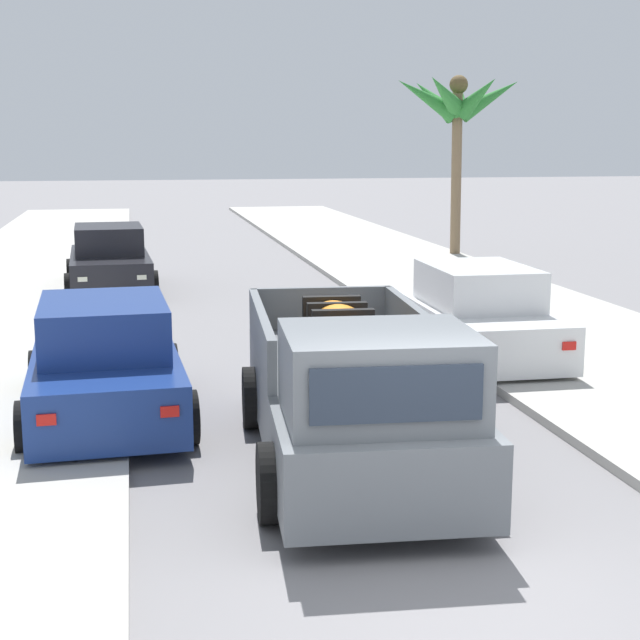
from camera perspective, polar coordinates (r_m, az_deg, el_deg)
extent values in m
plane|color=slate|center=(7.49, 9.01, -16.95)|extent=(160.00, 160.00, 0.00)
cube|color=#B2AFA8|center=(19.91, 10.51, 0.82)|extent=(4.91, 60.00, 0.12)
cube|color=silver|center=(18.57, -15.90, -0.17)|extent=(0.16, 60.00, 0.10)
cube|color=silver|center=(19.55, 7.64, 0.69)|extent=(0.16, 60.00, 0.10)
cube|color=slate|center=(10.22, 1.88, -5.48)|extent=(2.28, 5.22, 0.80)
cube|color=slate|center=(8.49, 3.63, -3.32)|extent=(1.82, 1.62, 0.80)
cube|color=#283342|center=(9.21, 2.74, -2.05)|extent=(1.38, 0.16, 0.44)
cube|color=#283342|center=(7.76, 4.69, -4.53)|extent=(1.46, 0.16, 0.48)
cube|color=slate|center=(11.05, 5.86, -0.65)|extent=(0.33, 3.30, 0.56)
cube|color=slate|center=(10.79, -3.61, -0.90)|extent=(0.33, 3.30, 0.56)
cube|color=slate|center=(12.48, 0.07, 0.74)|extent=(1.88, 0.23, 0.56)
cube|color=silver|center=(12.75, 0.02, -2.91)|extent=(1.83, 0.25, 0.20)
cylinder|color=black|center=(9.08, 9.63, -9.22)|extent=(0.31, 0.78, 0.76)
cylinder|color=black|center=(8.74, -2.95, -9.90)|extent=(0.31, 0.78, 0.76)
cylinder|color=black|center=(11.79, 5.50, -4.41)|extent=(0.31, 0.78, 0.76)
cylinder|color=black|center=(11.52, -4.08, -4.74)|extent=(0.31, 0.78, 0.76)
cube|color=red|center=(12.76, 3.37, -1.52)|extent=(0.22, 0.06, 0.18)
cube|color=red|center=(12.58, -3.35, -1.71)|extent=(0.22, 0.06, 0.18)
ellipsoid|color=orange|center=(11.05, 1.04, -0.48)|extent=(0.82, 1.75, 0.60)
sphere|color=orange|center=(10.12, 1.82, -1.09)|extent=(0.44, 0.44, 0.44)
cube|color=black|center=(11.51, 0.71, -0.03)|extent=(0.72, 0.17, 0.61)
cube|color=black|center=(11.05, 1.04, -0.48)|extent=(0.72, 0.17, 0.61)
cube|color=black|center=(10.60, 1.41, -0.98)|extent=(0.72, 0.17, 0.61)
cube|color=navy|center=(12.15, -12.96, -3.41)|extent=(1.93, 4.27, 0.72)
cube|color=navy|center=(11.91, -13.09, -0.35)|extent=(1.61, 2.16, 0.64)
cube|color=#283342|center=(12.87, -13.15, 0.38)|extent=(1.37, 0.14, 0.52)
cube|color=#283342|center=(10.96, -13.00, -1.42)|extent=(1.34, 0.14, 0.50)
cylinder|color=black|center=(13.50, -16.85, -3.13)|extent=(0.25, 0.65, 0.64)
cylinder|color=black|center=(13.51, -9.18, -2.78)|extent=(0.25, 0.65, 0.64)
cylinder|color=black|center=(10.99, -17.52, -6.35)|extent=(0.25, 0.65, 0.64)
cylinder|color=black|center=(11.00, -8.06, -5.91)|extent=(0.25, 0.65, 0.64)
cube|color=red|center=(10.10, -16.38, -5.87)|extent=(0.20, 0.05, 0.12)
cube|color=white|center=(14.21, -15.60, -1.18)|extent=(0.20, 0.05, 0.10)
cube|color=red|center=(10.11, -9.17, -5.54)|extent=(0.20, 0.05, 0.12)
cube|color=white|center=(14.21, -10.64, -0.95)|extent=(0.20, 0.05, 0.10)
cube|color=black|center=(22.41, -12.71, 3.08)|extent=(1.94, 4.27, 0.72)
cube|color=black|center=(22.43, -12.79, 4.83)|extent=(1.61, 2.16, 0.64)
cube|color=#283342|center=(21.47, -12.73, 4.52)|extent=(1.37, 0.14, 0.52)
cube|color=#283342|center=(23.40, -12.84, 5.02)|extent=(1.34, 0.14, 0.50)
cylinder|color=black|center=(21.19, -10.16, 2.15)|extent=(0.25, 0.65, 0.64)
cylinder|color=black|center=(21.16, -15.04, 1.93)|extent=(0.25, 0.65, 0.64)
cylinder|color=black|center=(23.76, -10.59, 3.07)|extent=(0.25, 0.65, 0.64)
cylinder|color=black|center=(23.73, -14.94, 2.87)|extent=(0.25, 0.65, 0.64)
cube|color=red|center=(24.51, -11.36, 4.04)|extent=(0.20, 0.05, 0.12)
cube|color=white|center=(20.33, -10.84, 2.58)|extent=(0.20, 0.05, 0.10)
cube|color=red|center=(24.49, -14.32, 3.91)|extent=(0.20, 0.05, 0.12)
cube|color=white|center=(20.31, -14.31, 2.43)|extent=(0.20, 0.05, 0.10)
cube|color=silver|center=(15.27, 9.42, -0.37)|extent=(1.82, 4.22, 0.72)
cube|color=silver|center=(15.06, 9.63, 2.09)|extent=(1.55, 2.12, 0.64)
cube|color=#283342|center=(15.96, 8.44, 2.55)|extent=(1.37, 0.10, 0.52)
cube|color=#283342|center=(14.17, 10.97, 1.41)|extent=(1.34, 0.10, 0.50)
cylinder|color=black|center=(16.25, 4.85, -0.36)|extent=(0.23, 0.64, 0.64)
cylinder|color=black|center=(16.82, 10.79, -0.13)|extent=(0.23, 0.64, 0.64)
cylinder|color=black|center=(13.82, 7.70, -2.43)|extent=(0.23, 0.64, 0.64)
cylinder|color=black|center=(14.48, 14.51, -2.07)|extent=(0.23, 0.64, 0.64)
cube|color=red|center=(13.09, 9.96, -1.78)|extent=(0.20, 0.04, 0.12)
cube|color=white|center=(17.04, 5.07, 1.15)|extent=(0.20, 0.04, 0.10)
cube|color=red|center=(13.58, 14.98, -1.53)|extent=(0.20, 0.04, 0.12)
cube|color=white|center=(17.41, 8.98, 1.27)|extent=(0.20, 0.04, 0.10)
cylinder|color=#846B4C|center=(28.57, 8.33, 8.93)|extent=(0.30, 0.44, 5.12)
cone|color=#2D7F33|center=(28.88, 10.34, 13.21)|extent=(1.99, 0.65, 1.44)
cone|color=#2D7F33|center=(29.54, 8.52, 13.33)|extent=(1.24, 2.02, 1.34)
cone|color=#2D7F33|center=(29.02, 7.01, 13.25)|extent=(1.48, 1.64, 1.44)
cone|color=#2D7F33|center=(28.31, 6.51, 13.36)|extent=(2.00, 0.64, 1.45)
cone|color=#2D7F33|center=(27.58, 7.64, 13.55)|extent=(1.86, 2.05, 1.33)
cone|color=#2D7F33|center=(28.07, 9.64, 13.36)|extent=(1.23, 1.66, 1.35)
sphere|color=brown|center=(28.60, 8.47, 14.05)|extent=(0.55, 0.55, 0.55)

